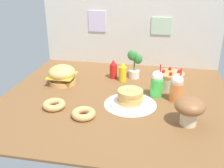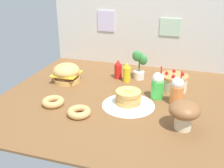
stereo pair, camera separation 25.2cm
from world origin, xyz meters
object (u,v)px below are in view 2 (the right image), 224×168
Objects in this scene: ketchup_bottle at (118,70)px; donut_pink_glaze at (53,102)px; potted_plant at (139,64)px; cream_soda_cup at (158,86)px; donut_chocolate at (79,112)px; layer_cake at (174,82)px; burger at (67,73)px; mushroom_stool at (184,112)px; mustard_bottle at (127,73)px; orange_float_cup at (177,91)px; pancake_stack at (128,99)px.

donut_pink_glaze is at bearing -115.78° from ketchup_bottle.
potted_plant is (0.61, 0.85, 0.15)m from donut_pink_glaze.
cream_soda_cup is 0.79m from donut_chocolate.
layer_cake reaches higher than donut_pink_glaze.
mushroom_stool is at bearing -24.89° from burger.
mustard_bottle is (0.63, 0.20, 0.00)m from burger.
pancake_stack is at bearing -158.97° from orange_float_cup.
donut_chocolate is (-0.35, -0.30, -0.03)m from pancake_stack.
cream_soda_cup is at bearing 25.51° from donut_pink_glaze.
mustard_bottle reaches higher than donut_pink_glaze.
cream_soda_cup is 1.61× the size of donut_chocolate.
pancake_stack is (0.78, -0.34, -0.04)m from burger.
cream_soda_cup is (-0.14, -0.23, 0.04)m from layer_cake.
pancake_stack is 0.68m from donut_pink_glaze.
mustard_bottle is at bearing -131.83° from potted_plant.
pancake_stack reaches higher than donut_chocolate.
ketchup_bottle is at bearing 84.71° from donut_chocolate.
orange_float_cup is at bearing -47.83° from potted_plant.
cream_soda_cup is 0.55m from mushroom_stool.
potted_plant is (0.74, 0.32, 0.08)m from burger.
cream_soda_cup reaches higher than pancake_stack.
mustard_bottle reaches higher than layer_cake.
burger is at bearing 171.35° from orange_float_cup.
potted_plant is at bearing 121.82° from cream_soda_cup.
donut_chocolate is at bearing -56.40° from burger.
donut_pink_glaze is 1.16m from mushroom_stool.
ketchup_bottle reaches higher than donut_pink_glaze.
potted_plant is (-0.45, 0.50, 0.05)m from orange_float_cup.
donut_pink_glaze is (-0.88, -0.42, -0.10)m from cream_soda_cup.
burger is at bearing -156.64° from potted_plant.
orange_float_cup reaches higher than layer_cake.
donut_chocolate is (-0.72, -0.76, -0.05)m from layer_cake.
pancake_stack is 0.56m from mushroom_stool.
mushroom_stool is at bearing -60.62° from cream_soda_cup.
potted_plant reaches higher than ketchup_bottle.
ketchup_bottle is 0.91m from donut_chocolate.
potted_plant reaches higher than donut_chocolate.
burger is 0.81m from potted_plant.
layer_cake is 1.25× the size of mustard_bottle.
cream_soda_cup reaches higher than mustard_bottle.
potted_plant reaches higher than donut_pink_glaze.
orange_float_cup is at bearing -34.08° from mustard_bottle.
ketchup_bottle is at bearing 146.72° from orange_float_cup.
orange_float_cup is at bearing -8.65° from burger.
mustard_bottle is 0.67× the size of orange_float_cup.
cream_soda_cup reaches higher than burger.
orange_float_cup is at bearing -20.01° from cream_soda_cup.
mustard_bottle is (-0.51, 0.08, 0.02)m from layer_cake.
layer_cake is 0.72m from mushroom_stool.
layer_cake is at bearing 100.65° from mushroom_stool.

